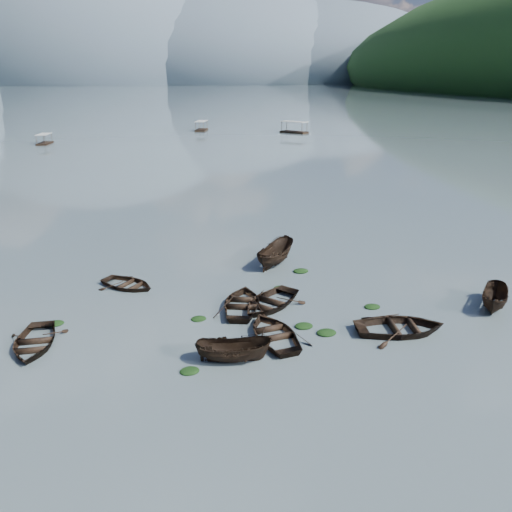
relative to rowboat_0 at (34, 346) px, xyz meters
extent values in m
plane|color=#4D5B60|center=(13.64, -6.34, 0.00)|extent=(2400.00, 2400.00, 0.00)
ellipsoid|color=#475666|center=(-46.36, 893.66, 0.00)|extent=(520.00, 520.00, 340.00)
ellipsoid|color=#475666|center=(153.64, 893.66, 0.00)|extent=(520.00, 520.00, 260.00)
ellipsoid|color=#475666|center=(333.64, 893.66, 0.00)|extent=(520.00, 520.00, 220.00)
imported|color=black|center=(0.00, 0.00, 0.00)|extent=(3.40, 4.60, 0.92)
imported|color=black|center=(11.92, 2.02, 0.00)|extent=(4.68, 5.57, 0.99)
imported|color=black|center=(10.17, -3.92, 0.00)|extent=(4.13, 2.28, 1.51)
imported|color=black|center=(12.82, -2.13, 0.00)|extent=(3.85, 5.01, 0.96)
imported|color=black|center=(19.92, -3.19, 0.00)|extent=(5.65, 4.45, 1.06)
imported|color=black|center=(27.25, -1.65, 0.00)|extent=(3.78, 3.96, 1.54)
imported|color=black|center=(4.89, 6.99, 0.00)|extent=(4.96, 4.87, 0.84)
imported|color=black|center=(13.61, 1.85, 0.00)|extent=(5.93, 5.79, 1.00)
imported|color=black|center=(15.94, 8.96, 0.00)|extent=(4.54, 4.85, 1.87)
ellipsoid|color=black|center=(7.86, -4.41, 0.00)|extent=(0.98, 0.80, 0.21)
ellipsoid|color=black|center=(14.82, -1.31, 0.00)|extent=(1.07, 0.86, 0.24)
ellipsoid|color=black|center=(15.81, -2.37, 0.00)|extent=(1.13, 0.91, 0.25)
ellipsoid|color=black|center=(15.02, 4.26, 0.00)|extent=(0.96, 0.81, 0.21)
ellipsoid|color=black|center=(19.83, 0.14, 0.00)|extent=(1.03, 0.82, 0.21)
ellipsoid|color=black|center=(0.76, 2.41, 0.00)|extent=(0.99, 0.80, 0.21)
ellipsoid|color=black|center=(9.01, 1.06, 0.00)|extent=(0.92, 0.77, 0.19)
ellipsoid|color=black|center=(17.36, 6.89, 0.00)|extent=(1.15, 0.92, 0.25)
camera|label=1|loc=(6.12, -25.67, 13.79)|focal=35.00mm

